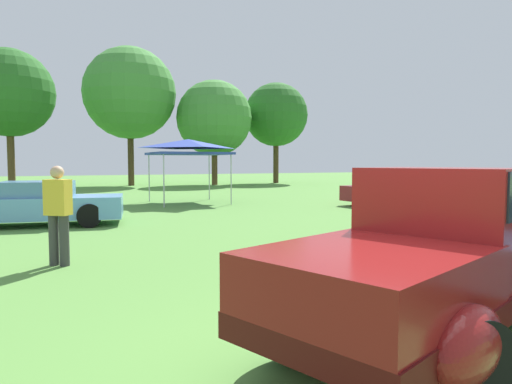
{
  "coord_description": "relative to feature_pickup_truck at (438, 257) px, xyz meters",
  "views": [
    {
      "loc": [
        -2.55,
        -2.75,
        1.76
      ],
      "look_at": [
        0.39,
        3.68,
        1.29
      ],
      "focal_mm": 32.27,
      "sensor_mm": 36.0,
      "label": 1
    }
  ],
  "objects": [
    {
      "name": "show_car_skyblue",
      "position": [
        -3.47,
        10.72,
        -0.26
      ],
      "size": [
        4.39,
        2.39,
        1.22
      ],
      "color": "#669EDB",
      "rests_on": "ground_plane"
    },
    {
      "name": "spectator_between_cars",
      "position": [
        -3.17,
        5.2,
        0.05
      ],
      "size": [
        0.46,
        0.43,
        1.69
      ],
      "color": "#383838",
      "rests_on": "ground_plane"
    },
    {
      "name": "ground_plane",
      "position": [
        -0.79,
        -0.43,
        -0.86
      ],
      "size": [
        120.0,
        120.0,
        0.0
      ],
      "primitive_type": "plane",
      "color": "#568C3D"
    },
    {
      "name": "canopy_tent_left_field",
      "position": [
        2.16,
        15.76,
        1.56
      ],
      "size": [
        3.09,
        3.09,
        2.71
      ],
      "color": "#B7B7BC",
      "rests_on": "ground_plane"
    },
    {
      "name": "treeline_center",
      "position": [
        2.36,
        31.45,
        5.87
      ],
      "size": [
        6.66,
        6.66,
        10.07
      ],
      "color": "#47331E",
      "rests_on": "ground_plane"
    },
    {
      "name": "treeline_mid_left",
      "position": [
        -5.35,
        29.98,
        5.22
      ],
      "size": [
        5.54,
        5.54,
        8.87
      ],
      "color": "brown",
      "rests_on": "ground_plane"
    },
    {
      "name": "treeline_far_right",
      "position": [
        13.99,
        30.8,
        4.74
      ],
      "size": [
        5.19,
        5.19,
        8.22
      ],
      "color": "#47331E",
      "rests_on": "ground_plane"
    },
    {
      "name": "treeline_mid_right",
      "position": [
        8.34,
        29.99,
        4.18
      ],
      "size": [
        5.69,
        5.69,
        7.9
      ],
      "color": "brown",
      "rests_on": "ground_plane"
    },
    {
      "name": "show_car_burgundy",
      "position": [
        9.69,
        11.51,
        -0.26
      ],
      "size": [
        4.7,
        2.02,
        1.22
      ],
      "color": "maroon",
      "rests_on": "ground_plane"
    },
    {
      "name": "feature_pickup_truck",
      "position": [
        0.0,
        0.0,
        0.0
      ],
      "size": [
        4.36,
        2.87,
        1.7
      ],
      "color": "#400B0B",
      "rests_on": "ground_plane"
    }
  ]
}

